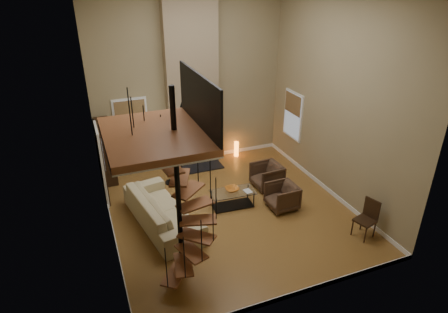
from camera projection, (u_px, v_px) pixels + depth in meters
name	position (u px, v px, depth m)	size (l,w,h in m)	color
ground	(230.00, 210.00, 10.18)	(6.00, 6.50, 0.01)	#A87636
back_wall	(190.00, 79.00, 11.70)	(6.00, 0.02, 5.50)	#968761
front_wall	(306.00, 173.00, 6.26)	(6.00, 0.02, 5.50)	#968761
left_wall	(97.00, 129.00, 7.99)	(0.02, 6.50, 5.50)	#968761
right_wall	(337.00, 98.00, 9.97)	(0.02, 6.50, 5.50)	#968761
baseboard_back	(193.00, 158.00, 12.87)	(6.00, 0.02, 0.12)	white
baseboard_front	(293.00, 295.00, 7.44)	(6.00, 0.02, 0.12)	white
baseboard_left	(114.00, 234.00, 9.17)	(0.02, 6.50, 0.12)	white
baseboard_right	(325.00, 187.00, 11.14)	(0.02, 6.50, 0.12)	white
chimney_breast	(192.00, 80.00, 11.54)	(1.60, 0.38, 5.50)	#968061
hearth	(199.00, 168.00, 12.32)	(1.50, 0.60, 0.04)	black
firebox	(196.00, 149.00, 12.34)	(0.95, 0.02, 0.72)	black
mantel	(196.00, 133.00, 12.01)	(1.70, 0.18, 0.06)	white
mirror_frame	(195.00, 108.00, 11.71)	(0.94, 0.94, 0.10)	black
mirror_disc	(195.00, 108.00, 11.72)	(0.80, 0.80, 0.01)	white
vase_left	(179.00, 130.00, 11.79)	(0.24, 0.24, 0.25)	black
vase_right	(214.00, 126.00, 12.18)	(0.20, 0.20, 0.21)	#185155
window_back	(131.00, 122.00, 11.55)	(1.02, 0.06, 1.52)	white
window_right	(293.00, 115.00, 12.12)	(0.06, 1.02, 1.52)	white
entry_door	(102.00, 165.00, 10.26)	(0.10, 1.05, 2.16)	white
loft	(160.00, 131.00, 6.59)	(1.70, 2.20, 1.09)	#975731
spiral_stair	(179.00, 200.00, 7.32)	(1.47, 1.47, 4.06)	black
hutch	(106.00, 152.00, 11.23)	(0.40, 0.85, 1.91)	black
sofa	(161.00, 210.00, 9.49)	(2.77, 1.08, 0.81)	#CBBC8D
armchair_near	(269.00, 175.00, 11.17)	(0.78, 0.80, 0.73)	#483121
armchair_far	(284.00, 196.00, 10.15)	(0.73, 0.75, 0.69)	#483121
coffee_table	(233.00, 197.00, 10.23)	(1.22, 0.67, 0.45)	silver
bowl	(232.00, 189.00, 10.18)	(0.36, 0.36, 0.09)	orange
book	(247.00, 191.00, 10.14)	(0.18, 0.24, 0.02)	gray
floor_lamp	(169.00, 139.00, 10.87)	(0.42, 0.42, 1.73)	black
accent_lamp	(236.00, 149.00, 13.06)	(0.15, 0.15, 0.54)	orange
side_chair	(368.00, 216.00, 9.00)	(0.53, 0.52, 0.94)	black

